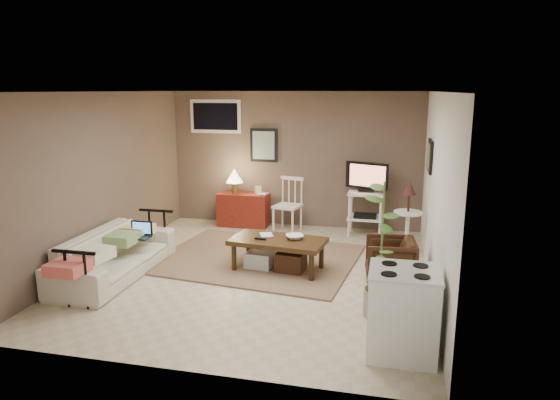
% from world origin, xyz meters
% --- Properties ---
extents(floor, '(5.00, 5.00, 0.00)m').
position_xyz_m(floor, '(0.00, 0.00, 0.00)').
color(floor, '#C1B293').
rests_on(floor, ground).
extents(art_back, '(0.50, 0.03, 0.60)m').
position_xyz_m(art_back, '(-0.55, 2.48, 1.45)').
color(art_back, black).
extents(art_right, '(0.03, 0.60, 0.45)m').
position_xyz_m(art_right, '(2.23, 1.05, 1.52)').
color(art_right, black).
extents(window, '(0.96, 0.03, 0.60)m').
position_xyz_m(window, '(-1.45, 2.48, 1.95)').
color(window, white).
extents(rug, '(3.04, 2.55, 0.03)m').
position_xyz_m(rug, '(-0.15, 0.51, 0.01)').
color(rug, '#81634B').
rests_on(rug, floor).
extents(coffee_table, '(1.33, 0.80, 0.48)m').
position_xyz_m(coffee_table, '(0.25, 0.12, 0.27)').
color(coffee_table, '#3B2310').
rests_on(coffee_table, floor).
extents(sofa, '(0.59, 2.03, 0.79)m').
position_xyz_m(sofa, '(-1.80, -0.55, 0.40)').
color(sofa, beige).
rests_on(sofa, floor).
extents(sofa_pillows, '(0.39, 1.93, 0.14)m').
position_xyz_m(sofa_pillows, '(-1.75, -0.79, 0.49)').
color(sofa_pillows, beige).
rests_on(sofa_pillows, sofa).
extents(sofa_end_rails, '(0.55, 2.03, 0.68)m').
position_xyz_m(sofa_end_rails, '(-1.68, -0.55, 0.34)').
color(sofa_end_rails, black).
rests_on(sofa_end_rails, floor).
extents(laptop, '(0.31, 0.23, 0.21)m').
position_xyz_m(laptop, '(-1.60, -0.20, 0.51)').
color(laptop, black).
rests_on(laptop, sofa).
extents(red_console, '(0.90, 0.40, 1.04)m').
position_xyz_m(red_console, '(-0.89, 2.23, 0.36)').
color(red_console, maroon).
rests_on(red_console, floor).
extents(spindle_chair, '(0.51, 0.51, 0.94)m').
position_xyz_m(spindle_chair, '(-0.02, 2.09, 0.44)').
color(spindle_chair, white).
rests_on(spindle_chair, floor).
extents(tv_stand, '(0.71, 0.48, 1.25)m').
position_xyz_m(tv_stand, '(1.31, 2.15, 0.66)').
color(tv_stand, white).
rests_on(tv_stand, floor).
extents(side_table, '(0.42, 0.42, 1.11)m').
position_xyz_m(side_table, '(1.98, 1.19, 0.69)').
color(side_table, white).
rests_on(side_table, floor).
extents(armchair, '(0.62, 0.66, 0.63)m').
position_xyz_m(armchair, '(1.75, 0.07, 0.31)').
color(armchair, black).
rests_on(armchair, floor).
extents(potted_plant, '(0.38, 0.38, 1.52)m').
position_xyz_m(potted_plant, '(1.65, -1.00, 0.81)').
color(potted_plant, gray).
rests_on(potted_plant, floor).
extents(stove, '(0.64, 0.60, 0.84)m').
position_xyz_m(stove, '(1.88, -1.76, 0.42)').
color(stove, white).
rests_on(stove, floor).
extents(bowl, '(0.24, 0.15, 0.24)m').
position_xyz_m(bowl, '(0.48, 0.17, 0.57)').
color(bowl, '#3B2310').
rests_on(bowl, coffee_table).
extents(book_table, '(0.16, 0.08, 0.23)m').
position_xyz_m(book_table, '(-0.01, 0.21, 0.56)').
color(book_table, '#3B2310').
rests_on(book_table, coffee_table).
extents(book_console, '(0.16, 0.06, 0.22)m').
position_xyz_m(book_console, '(-0.58, 2.24, 0.71)').
color(book_console, '#3B2310').
rests_on(book_console, red_console).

